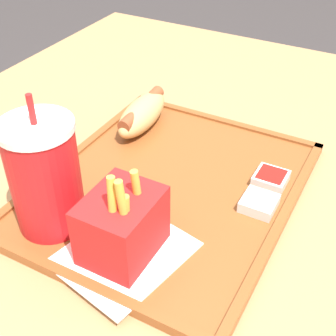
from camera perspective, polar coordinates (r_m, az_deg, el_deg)
food_tray at (r=0.64m, az=0.00°, el=-2.47°), size 0.39×0.33×0.01m
paper_napkin at (r=0.55m, az=-5.32°, el=-10.32°), size 0.16×0.15×0.00m
soda_cup at (r=0.56m, az=-14.79°, el=-0.94°), size 0.09×0.09×0.18m
hot_dog_far at (r=0.75m, az=-3.18°, el=6.70°), size 0.14×0.06×0.05m
fries_carton at (r=0.53m, az=-5.63°, el=-6.98°), size 0.09×0.07×0.12m
sauce_cup_mayo at (r=0.61m, az=11.05°, el=-4.19°), size 0.04×0.04×0.02m
sauce_cup_ketchup at (r=0.65m, az=12.43°, el=-1.23°), size 0.04×0.04×0.02m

